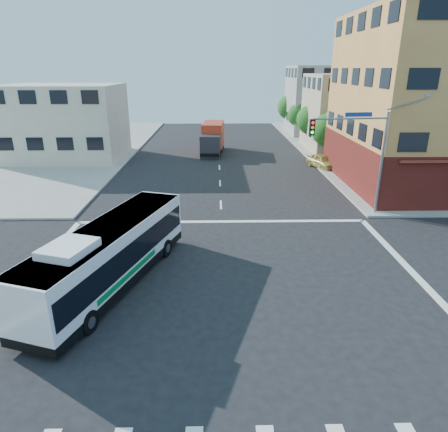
{
  "coord_description": "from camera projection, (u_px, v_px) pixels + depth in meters",
  "views": [
    {
      "loc": [
        -0.33,
        -15.36,
        9.63
      ],
      "look_at": [
        0.06,
        4.0,
        2.44
      ],
      "focal_mm": 32.0,
      "sensor_mm": 36.0,
      "label": 1
    }
  ],
  "objects": [
    {
      "name": "box_truck",
      "position": [
        213.0,
        139.0,
        47.75
      ],
      "size": [
        2.88,
        7.92,
        3.5
      ],
      "rotation": [
        0.0,
        0.0,
        -0.08
      ],
      "color": "#27282D",
      "rests_on": "ground"
    },
    {
      "name": "signal_mast_ne",
      "position": [
        359.0,
        144.0,
        26.14
      ],
      "size": [
        7.91,
        1.13,
        8.07
      ],
      "color": "slate",
      "rests_on": "ground"
    },
    {
      "name": "street_tree_a",
      "position": [
        330.0,
        128.0,
        42.9
      ],
      "size": [
        3.6,
        3.6,
        5.53
      ],
      "color": "#352013",
      "rests_on": "ground"
    },
    {
      "name": "street_tree_b",
      "position": [
        313.0,
        118.0,
        50.34
      ],
      "size": [
        3.8,
        3.8,
        5.79
      ],
      "color": "#352013",
      "rests_on": "ground"
    },
    {
      "name": "transit_bus",
      "position": [
        111.0,
        254.0,
        18.37
      ],
      "size": [
        5.64,
        11.18,
        3.25
      ],
      "rotation": [
        0.0,
        0.0,
        -0.32
      ],
      "color": "black",
      "rests_on": "ground"
    },
    {
      "name": "ground",
      "position": [
        225.0,
        299.0,
        17.75
      ],
      "size": [
        120.0,
        120.0,
        0.0
      ],
      "primitive_type": "plane",
      "color": "black",
      "rests_on": "ground"
    },
    {
      "name": "building_west",
      "position": [
        65.0,
        122.0,
        44.14
      ],
      "size": [
        12.06,
        10.06,
        8.0
      ],
      "color": "beige",
      "rests_on": "ground"
    },
    {
      "name": "building_east_far",
      "position": [
        328.0,
        100.0,
        61.3
      ],
      "size": [
        12.06,
        10.06,
        10.0
      ],
      "color": "#A2A39D",
      "rests_on": "ground"
    },
    {
      "name": "street_tree_c",
      "position": [
        300.0,
        113.0,
        57.94
      ],
      "size": [
        3.4,
        3.4,
        5.29
      ],
      "color": "#352013",
      "rests_on": "ground"
    },
    {
      "name": "street_tree_d",
      "position": [
        290.0,
        106.0,
        65.29
      ],
      "size": [
        4.0,
        4.0,
        6.03
      ],
      "color": "#352013",
      "rests_on": "ground"
    },
    {
      "name": "building_east_near",
      "position": [
        358.0,
        113.0,
        48.35
      ],
      "size": [
        12.06,
        10.06,
        9.0
      ],
      "color": "tan",
      "rests_on": "ground"
    },
    {
      "name": "parked_car",
      "position": [
        322.0,
        161.0,
        40.77
      ],
      "size": [
        3.01,
        4.47,
        1.41
      ],
      "primitive_type": "imported",
      "rotation": [
        0.0,
        0.0,
        0.36
      ],
      "color": "#B4A349",
      "rests_on": "ground"
    }
  ]
}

